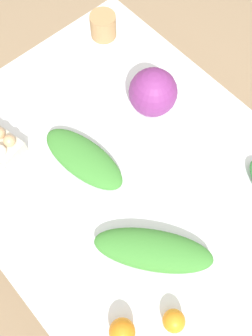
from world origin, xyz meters
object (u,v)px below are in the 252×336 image
object	(u,v)px
cabbage_purple	(153,92)
orange_2	(174,321)
paper_bag	(103,26)
greens_bunch_chard	(84,158)
greens_bunch_dandelion	(153,250)
orange_1	(122,332)

from	to	relation	value
cabbage_purple	orange_2	xyz separation A→B (m)	(0.62, -0.50, -0.06)
paper_bag	greens_bunch_chard	xyz separation A→B (m)	(0.42, -0.45, -0.02)
greens_bunch_chard	greens_bunch_dandelion	bearing A→B (deg)	-5.76
greens_bunch_dandelion	paper_bag	bearing A→B (deg)	149.22
greens_bunch_chard	paper_bag	bearing A→B (deg)	132.94
orange_1	greens_bunch_dandelion	bearing A→B (deg)	115.79
orange_1	orange_2	distance (m)	0.16
orange_1	orange_2	xyz separation A→B (m)	(0.08, 0.14, -0.00)
paper_bag	orange_1	distance (m)	1.20
paper_bag	orange_2	distance (m)	1.19
cabbage_purple	greens_bunch_chard	bearing A→B (deg)	-87.80
cabbage_purple	orange_2	bearing A→B (deg)	-38.69
paper_bag	orange_2	xyz separation A→B (m)	(1.03, -0.60, -0.02)
greens_bunch_dandelion	greens_bunch_chard	size ratio (longest dim) A/B	1.13
cabbage_purple	paper_bag	size ratio (longest dim) A/B	1.67
greens_bunch_chard	orange_2	bearing A→B (deg)	-13.15
cabbage_purple	paper_bag	bearing A→B (deg)	166.27
greens_bunch_chard	orange_1	bearing A→B (deg)	-27.95
cabbage_purple	greens_bunch_dandelion	bearing A→B (deg)	-43.09
paper_bag	greens_bunch_dandelion	world-z (taller)	paper_bag
greens_bunch_dandelion	orange_1	bearing A→B (deg)	-64.21
paper_bag	greens_bunch_chard	bearing A→B (deg)	-47.06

